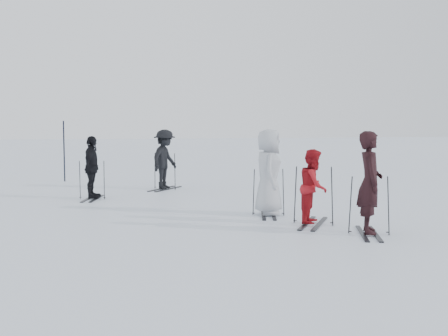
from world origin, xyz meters
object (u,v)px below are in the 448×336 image
Objects in this scene: skier_grey at (269,173)px; skier_uphill_left at (92,168)px; skier_red at (314,188)px; skier_uphill_far at (165,160)px; piste_marker at (64,151)px; skier_near_dark at (370,184)px.

skier_uphill_left is (-4.22, 3.63, -0.12)m from skier_grey.
skier_uphill_far is at bearing 50.36° from skier_red.
skier_red is at bearing -58.85° from piste_marker.
skier_near_dark is 1.13× the size of skier_uphill_left.
piste_marker reaches higher than skier_uphill_left.
skier_grey is 10.30m from piste_marker.
piste_marker is at bearing 24.83° from skier_uphill_left.
skier_grey is 1.13× the size of skier_uphill_left.
skier_red is at bearing -123.91° from skier_uphill_left.
skier_uphill_far is (-1.98, 5.58, -0.04)m from skier_grey.
skier_near_dark is 0.89× the size of piste_marker.
piste_marker is (-1.21, 5.12, 0.23)m from skier_uphill_left.
skier_uphill_far reaches higher than skier_red.
skier_uphill_left is 0.92× the size of skier_uphill_far.
skier_uphill_left is at bearing 74.11° from skier_red.
skier_uphill_far is 4.69m from piste_marker.
skier_uphill_far reaches higher than skier_uphill_left.
skier_near_dark is 2.89m from skier_grey.
skier_near_dark reaches higher than skier_uphill_far.
skier_near_dark is at bearing -122.48° from skier_uphill_far.
skier_near_dark is at bearing -121.23° from skier_red.
skier_grey is 5.92m from skier_uphill_far.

